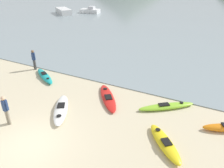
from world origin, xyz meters
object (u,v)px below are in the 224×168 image
object	(u,v)px
kayak_on_sand_5	(108,97)
person_near_waterline	(34,58)
moored_boat_1	(90,11)
person_near_foreground	(6,108)
kayak_on_sand_6	(165,143)
kayak_on_sand_0	(45,76)
moored_boat_2	(64,11)
kayak_on_sand_2	(166,106)
kayak_on_sand_1	(61,109)

from	to	relation	value
kayak_on_sand_5	person_near_waterline	xyz separation A→B (m)	(-7.86, 1.52, 0.86)
moored_boat_1	person_near_foreground	bearing A→B (deg)	-64.46
kayak_on_sand_6	person_near_foreground	size ratio (longest dim) A/B	1.50
kayak_on_sand_0	kayak_on_sand_5	bearing A→B (deg)	-5.82
kayak_on_sand_6	person_near_foreground	world-z (taller)	person_near_foreground
moored_boat_2	person_near_waterline	bearing A→B (deg)	-56.36
kayak_on_sand_0	person_near_foreground	world-z (taller)	person_near_foreground
person_near_foreground	moored_boat_1	distance (m)	36.93
kayak_on_sand_6	moored_boat_1	world-z (taller)	moored_boat_1
kayak_on_sand_2	person_near_waterline	bearing A→B (deg)	175.77
kayak_on_sand_0	kayak_on_sand_1	distance (m)	5.20
kayak_on_sand_5	moored_boat_2	distance (m)	34.44
person_near_waterline	moored_boat_2	size ratio (longest dim) A/B	0.32
moored_boat_2	kayak_on_sand_0	bearing A→B (deg)	-54.32
kayak_on_sand_5	kayak_on_sand_0	bearing A→B (deg)	174.18
kayak_on_sand_5	person_near_foreground	xyz separation A→B (m)	(-3.55, -4.77, 0.87)
kayak_on_sand_2	kayak_on_sand_5	distance (m)	3.74
moored_boat_1	moored_boat_2	xyz separation A→B (m)	(-4.09, -3.43, 0.06)
kayak_on_sand_1	kayak_on_sand_6	xyz separation A→B (m)	(6.25, -0.05, 0.02)
kayak_on_sand_0	moored_boat_1	xyz separation A→B (m)	(-13.51, 27.94, 0.36)
kayak_on_sand_2	person_near_waterline	distance (m)	11.60
person_near_foreground	person_near_waterline	bearing A→B (deg)	124.42
kayak_on_sand_1	kayak_on_sand_5	size ratio (longest dim) A/B	0.96
kayak_on_sand_0	person_near_waterline	world-z (taller)	person_near_waterline
kayak_on_sand_5	person_near_foreground	bearing A→B (deg)	-126.63
kayak_on_sand_5	moored_boat_1	world-z (taller)	moored_boat_1
kayak_on_sand_1	kayak_on_sand_6	size ratio (longest dim) A/B	1.21
person_near_waterline	moored_boat_2	world-z (taller)	person_near_waterline
kayak_on_sand_0	kayak_on_sand_2	world-z (taller)	kayak_on_sand_0
kayak_on_sand_1	kayak_on_sand_6	distance (m)	6.25
person_near_foreground	person_near_waterline	world-z (taller)	person_near_foreground
kayak_on_sand_0	kayak_on_sand_5	distance (m)	5.99
moored_boat_1	moored_boat_2	distance (m)	5.34
kayak_on_sand_1	kayak_on_sand_5	distance (m)	3.10
kayak_on_sand_6	moored_boat_1	distance (m)	39.24
kayak_on_sand_2	moored_boat_1	bearing A→B (deg)	129.71
moored_boat_1	moored_boat_2	world-z (taller)	moored_boat_1
person_near_foreground	moored_boat_1	size ratio (longest dim) A/B	0.42
kayak_on_sand_2	person_near_foreground	distance (m)	9.09
kayak_on_sand_0	kayak_on_sand_2	xyz separation A→B (m)	(9.65, 0.06, -0.01)
moored_boat_1	moored_boat_2	size ratio (longest dim) A/B	0.75
kayak_on_sand_2	moored_boat_1	size ratio (longest dim) A/B	0.77
kayak_on_sand_1	person_near_waterline	bearing A→B (deg)	146.30
kayak_on_sand_0	moored_boat_2	distance (m)	30.17
kayak_on_sand_1	kayak_on_sand_5	world-z (taller)	kayak_on_sand_1
kayak_on_sand_5	moored_boat_1	size ratio (longest dim) A/B	0.80
kayak_on_sand_1	kayak_on_sand_2	bearing A→B (deg)	30.12
kayak_on_sand_0	kayak_on_sand_6	size ratio (longest dim) A/B	1.20
kayak_on_sand_1	moored_boat_2	xyz separation A→B (m)	(-21.75, 27.63, 0.42)
kayak_on_sand_1	kayak_on_sand_2	world-z (taller)	kayak_on_sand_1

